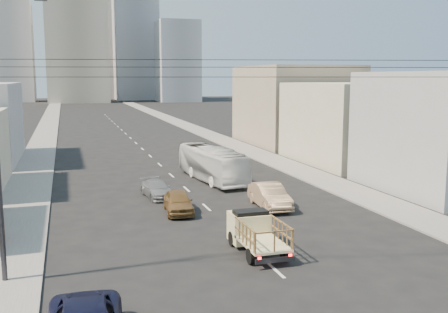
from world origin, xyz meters
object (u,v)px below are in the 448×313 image
flatbed_pickup (256,230)px  city_bus (212,164)px  sedan_grey (157,189)px  sedan_tan (270,196)px  sedan_brown (178,202)px

flatbed_pickup → city_bus: 18.33m
sedan_grey → sedan_tan: bearing=-44.8°
city_bus → sedan_grey: city_bus is taller
city_bus → sedan_brown: 10.80m
sedan_tan → sedan_brown: bearing=179.1°
sedan_brown → sedan_grey: sedan_brown is taller
flatbed_pickup → sedan_brown: flatbed_pickup is taller
city_bus → sedan_brown: size_ratio=2.44×
flatbed_pickup → sedan_tan: (3.96, 8.10, -0.29)m
city_bus → sedan_tan: 10.11m
sedan_tan → city_bus: bearing=99.8°
flatbed_pickup → sedan_tan: bearing=64.0°
sedan_brown → city_bus: bearing=68.2°
flatbed_pickup → sedan_grey: flatbed_pickup is taller
flatbed_pickup → city_bus: (2.77, 18.12, 0.33)m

